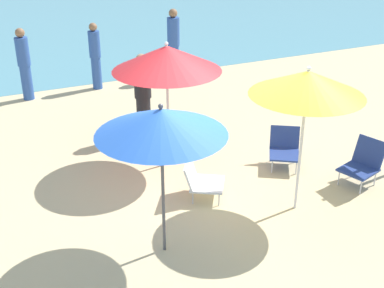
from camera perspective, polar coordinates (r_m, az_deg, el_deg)
The scene contains 12 objects.
ground_plane at distance 7.67m, azimuth 3.36°, elevation -6.12°, with size 40.00×40.00×0.00m, color #D3BC8C.
sea_water at distance 20.40m, azimuth -15.92°, elevation 13.12°, with size 40.00×16.00×0.01m, color #5693A3.
umbrella_yellow at distance 6.80m, azimuth 12.72°, elevation 6.61°, with size 1.52×1.52×2.11m.
umbrella_red at distance 7.98m, azimuth -2.83°, elevation 9.50°, with size 1.72×1.72×2.08m.
umbrella_blue at distance 5.77m, azimuth -3.46°, elevation 2.47°, with size 1.53×1.53×1.98m.
beach_chair_a at distance 8.34m, azimuth 18.53°, elevation -1.92°, with size 0.72×0.64×0.70m.
beach_chair_b at distance 8.62m, azimuth 10.26°, elevation -0.35°, with size 0.73×0.77×0.62m.
beach_chair_c at distance 7.57m, azimuth 0.93°, elevation -3.96°, with size 0.76×0.75×0.58m.
person_a at distance 9.38m, azimuth -5.48°, elevation 5.32°, with size 0.31×0.31×1.59m.
person_b at distance 11.85m, azimuth -18.17°, elevation 8.48°, with size 0.28×0.28×1.59m.
person_c at distance 12.71m, azimuth -2.07°, elevation 11.09°, with size 0.30×0.30×1.71m.
person_d at distance 12.18m, azimuth -10.72°, elevation 9.64°, with size 0.26×0.26×1.54m.
Camera 1 is at (-3.15, -5.74, 4.00)m, focal length 47.92 mm.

